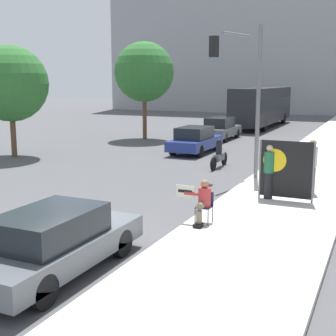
# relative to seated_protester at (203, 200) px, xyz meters

# --- Properties ---
(ground_plane) EXTENTS (160.00, 160.00, 0.00)m
(ground_plane) POSITION_rel_seated_protester_xyz_m (-2.05, -2.86, -0.79)
(ground_plane) COLOR #4F4F51
(sidewalk_curb) EXTENTS (3.85, 90.00, 0.16)m
(sidewalk_curb) POSITION_rel_seated_protester_xyz_m (1.46, 12.14, -0.71)
(sidewalk_curb) COLOR beige
(sidewalk_curb) RESTS_ON ground_plane
(building_backdrop_far) EXTENTS (52.00, 12.00, 23.55)m
(building_backdrop_far) POSITION_rel_seated_protester_xyz_m (-4.05, 50.73, 10.98)
(building_backdrop_far) COLOR #99999E
(building_backdrop_far) RESTS_ON ground_plane
(seated_protester) EXTENTS (1.00, 0.77, 1.19)m
(seated_protester) POSITION_rel_seated_protester_xyz_m (0.00, 0.00, 0.00)
(seated_protester) COLOR #474C56
(seated_protester) RESTS_ON sidewalk_curb
(jogger_on_sidewalk) EXTENTS (0.34, 0.34, 1.78)m
(jogger_on_sidewalk) POSITION_rel_seated_protester_xyz_m (1.01, 3.43, 0.28)
(jogger_on_sidewalk) COLOR black
(jogger_on_sidewalk) RESTS_ON sidewalk_curb
(pedestrian_behind) EXTENTS (0.34, 0.34, 1.85)m
(pedestrian_behind) POSITION_rel_seated_protester_xyz_m (2.15, 4.85, 0.32)
(pedestrian_behind) COLOR #756651
(pedestrian_behind) RESTS_ON sidewalk_curb
(protest_banner) EXTENTS (1.74, 0.06, 1.93)m
(protest_banner) POSITION_rel_seated_protester_xyz_m (1.54, 3.41, 0.38)
(protest_banner) COLOR slate
(protest_banner) RESTS_ON sidewalk_curb
(traffic_light_pole) EXTENTS (2.28, 2.05, 5.88)m
(traffic_light_pole) POSITION_rel_seated_protester_xyz_m (-0.96, 6.81, 3.26)
(traffic_light_pole) COLOR slate
(traffic_light_pole) RESTS_ON sidewalk_curb
(parked_car_curbside) EXTENTS (1.74, 4.41, 1.38)m
(parked_car_curbside) POSITION_rel_seated_protester_xyz_m (-1.72, -4.09, -0.10)
(parked_car_curbside) COLOR #565B60
(parked_car_curbside) RESTS_ON ground_plane
(car_on_road_nearest) EXTENTS (1.77, 4.37, 1.45)m
(car_on_road_nearest) POSITION_rel_seated_protester_xyz_m (-5.12, 12.51, -0.07)
(car_on_road_nearest) COLOR navy
(car_on_road_nearest) RESTS_ON ground_plane
(car_on_road_midblock) EXTENTS (1.74, 4.31, 1.50)m
(car_on_road_midblock) POSITION_rel_seated_protester_xyz_m (-5.75, 18.79, -0.05)
(car_on_road_midblock) COLOR #565B60
(car_on_road_midblock) RESTS_ON ground_plane
(city_bus_on_road) EXTENTS (2.53, 12.26, 3.34)m
(city_bus_on_road) POSITION_rel_seated_protester_xyz_m (-5.29, 28.75, 1.13)
(city_bus_on_road) COLOR #232328
(city_bus_on_road) RESTS_ON ground_plane
(motorcycle_on_road) EXTENTS (0.28, 2.17, 1.33)m
(motorcycle_on_road) POSITION_rel_seated_protester_xyz_m (-2.49, 8.82, -0.23)
(motorcycle_on_road) COLOR #565B60
(motorcycle_on_road) RESTS_ON ground_plane
(street_tree_near_curb) EXTENTS (3.89, 3.89, 5.74)m
(street_tree_near_curb) POSITION_rel_seated_protester_xyz_m (-13.24, 7.25, 3.00)
(street_tree_near_curb) COLOR brown
(street_tree_near_curb) RESTS_ON ground_plane
(street_tree_midblock) EXTENTS (4.00, 4.00, 6.53)m
(street_tree_midblock) POSITION_rel_seated_protester_xyz_m (-10.54, 16.91, 3.72)
(street_tree_midblock) COLOR brown
(street_tree_midblock) RESTS_ON ground_plane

